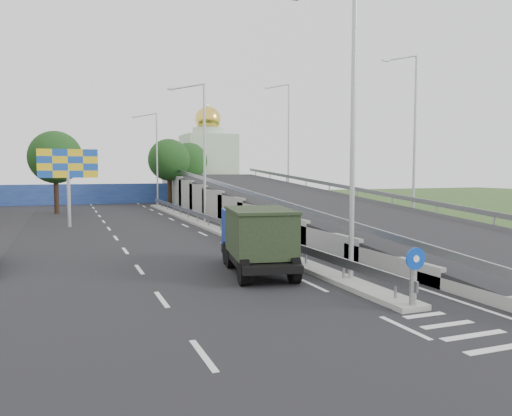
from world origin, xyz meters
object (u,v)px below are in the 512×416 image
sign_bollard (414,276)px  billboard (68,168)px  church (208,161)px  lamp_post_near (348,120)px  lamp_post_mid (202,146)px  lamp_post_far (155,154)px  dump_truck (257,236)px

sign_bollard → billboard: bearing=109.2°
sign_bollard → church: church is taller
lamp_post_near → billboard: size_ratio=1.83×
church → billboard: (-19.00, -32.00, -1.12)m
billboard → lamp_post_mid: bearing=-12.4°
lamp_post_near → lamp_post_far: size_ratio=1.00×
lamp_post_mid → lamp_post_far: (0.00, 20.00, 0.00)m
lamp_post_near → lamp_post_mid: same height
church → dump_truck: bearing=-103.4°
sign_bollard → lamp_post_far: lamp_post_far is taller
sign_bollard → dump_truck: (-2.17, 6.85, 0.39)m
dump_truck → lamp_post_far: bearing=96.2°
lamp_post_far → lamp_post_mid: bearing=-90.0°
lamp_post_near → sign_bollard: bearing=-91.6°
sign_bollard → lamp_post_mid: 24.30m
lamp_post_far → dump_truck: (-2.28, -36.97, -4.38)m
lamp_post_far → sign_bollard: bearing=-90.1°
billboard → lamp_post_far: bearing=63.2°
lamp_post_near → lamp_post_mid: (0.00, 20.00, 0.00)m
church → dump_truck: (-12.17, -50.97, -3.88)m
lamp_post_mid → church: 35.41m
lamp_post_near → church: (9.89, 54.00, -0.50)m
lamp_post_mid → lamp_post_far: size_ratio=1.00×
lamp_post_mid → billboard: size_ratio=1.83×
lamp_post_far → church: size_ratio=0.73×
sign_bollard → dump_truck: dump_truck is taller
billboard → dump_truck: billboard is taller
lamp_post_far → billboard: 20.24m
sign_bollard → dump_truck: size_ratio=0.27×
lamp_post_mid → dump_truck: size_ratio=1.65×
sign_bollard → lamp_post_mid: (0.11, 23.83, 4.77)m
lamp_post_mid → dump_truck: (-2.28, -16.97, -4.38)m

